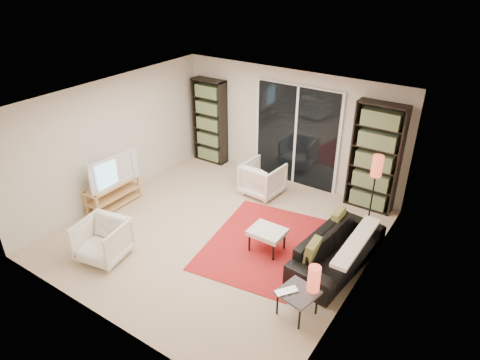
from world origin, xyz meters
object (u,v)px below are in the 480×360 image
at_px(sofa, 338,250).
at_px(tv_stand, 114,194).
at_px(ottoman, 267,233).
at_px(floor_lamp, 376,173).
at_px(armchair_back, 263,179).
at_px(armchair_front, 103,240).
at_px(bookshelf_left, 210,121).
at_px(bookshelf_right, 375,158).
at_px(side_table, 298,294).

bearing_deg(sofa, tv_stand, 105.45).
height_order(ottoman, floor_lamp, floor_lamp).
relative_size(armchair_back, armchair_front, 1.02).
relative_size(bookshelf_left, tv_stand, 1.72).
distance_m(bookshelf_right, side_table, 3.38).
bearing_deg(side_table, armchair_front, -168.86).
bearing_deg(armchair_back, armchair_front, 76.36).
bearing_deg(bookshelf_left, ottoman, -38.21).
distance_m(bookshelf_left, floor_lamp, 4.12).
height_order(tv_stand, armchair_front, armchair_front).
bearing_deg(tv_stand, bookshelf_left, 83.92).
height_order(sofa, ottoman, sofa).
bearing_deg(armchair_front, sofa, 20.40).
xyz_separation_m(sofa, floor_lamp, (0.04, 1.37, 0.78)).
distance_m(tv_stand, ottoman, 3.23).
bearing_deg(floor_lamp, armchair_back, -178.31).
xyz_separation_m(bookshelf_right, side_table, (0.14, -3.30, -0.70)).
bearing_deg(armchair_back, bookshelf_right, -156.16).
height_order(bookshelf_left, floor_lamp, bookshelf_left).
xyz_separation_m(tv_stand, ottoman, (3.20, 0.43, 0.08)).
distance_m(bookshelf_right, armchair_front, 5.01).
relative_size(bookshelf_left, floor_lamp, 1.40).
xyz_separation_m(armchair_back, floor_lamp, (2.21, 0.07, 0.72)).
bearing_deg(armchair_back, floor_lamp, -173.98).
height_order(tv_stand, floor_lamp, floor_lamp).
xyz_separation_m(bookshelf_right, ottoman, (-0.94, -2.29, -0.70)).
relative_size(bookshelf_right, armchair_back, 2.79).
bearing_deg(armchair_back, bookshelf_left, -16.33).
height_order(sofa, armchair_back, armchair_back).
xyz_separation_m(tv_stand, armchair_front, (1.11, -1.20, 0.07)).
bearing_deg(floor_lamp, armchair_front, -134.68).
bearing_deg(armchair_front, side_table, 0.63).
distance_m(bookshelf_left, armchair_back, 2.09).
distance_m(sofa, side_table, 1.30).
bearing_deg(sofa, side_table, -175.99).
distance_m(bookshelf_right, tv_stand, 5.02).
height_order(side_table, floor_lamp, floor_lamp).
height_order(armchair_front, side_table, armchair_front).
distance_m(side_table, floor_lamp, 2.76).
bearing_deg(tv_stand, armchair_back, 43.16).
bearing_deg(floor_lamp, tv_stand, -154.44).
relative_size(tv_stand, ottoman, 1.99).
xyz_separation_m(armchair_front, side_table, (3.17, 0.62, 0.02)).
bearing_deg(sofa, bookshelf_right, 11.19).
bearing_deg(ottoman, bookshelf_right, 67.79).
height_order(bookshelf_left, armchair_front, bookshelf_left).
distance_m(armchair_back, armchair_front, 3.39).
relative_size(tv_stand, armchair_back, 1.50).
bearing_deg(ottoman, floor_lamp, 55.00).
relative_size(bookshelf_right, ottoman, 3.69).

